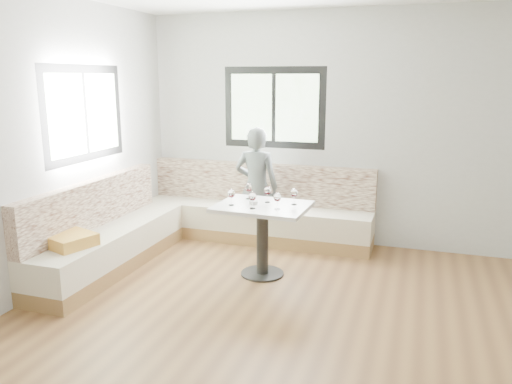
% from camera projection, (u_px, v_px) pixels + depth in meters
% --- Properties ---
extents(room, '(5.01, 5.01, 2.81)m').
position_uv_depth(room, '(288.00, 160.00, 3.75)').
color(room, brown).
rests_on(room, ground).
extents(banquette, '(2.90, 2.80, 0.95)m').
position_uv_depth(banquette, '(196.00, 224.00, 5.89)').
color(banquette, olive).
rests_on(banquette, ground).
extents(table, '(0.95, 0.75, 0.76)m').
position_uv_depth(table, '(262.00, 223.00, 5.11)').
color(table, black).
rests_on(table, ground).
extents(person, '(0.54, 0.36, 1.45)m').
position_uv_depth(person, '(257.00, 187.00, 6.03)').
color(person, '#4F5555').
rests_on(person, ground).
extents(olive_ramekin, '(0.09, 0.09, 0.04)m').
position_uv_depth(olive_ramekin, '(254.00, 202.00, 5.09)').
color(olive_ramekin, white).
rests_on(olive_ramekin, table).
extents(wine_glass_a, '(0.08, 0.08, 0.17)m').
position_uv_depth(wine_glass_a, '(231.00, 194.00, 5.02)').
color(wine_glass_a, white).
rests_on(wine_glass_a, table).
extents(wine_glass_b, '(0.08, 0.08, 0.17)m').
position_uv_depth(wine_glass_b, '(252.00, 197.00, 4.89)').
color(wine_glass_b, white).
rests_on(wine_glass_b, table).
extents(wine_glass_c, '(0.08, 0.08, 0.17)m').
position_uv_depth(wine_glass_c, '(277.00, 198.00, 4.86)').
color(wine_glass_c, white).
rests_on(wine_glass_c, table).
extents(wine_glass_d, '(0.08, 0.08, 0.17)m').
position_uv_depth(wine_glass_d, '(268.00, 191.00, 5.13)').
color(wine_glass_d, white).
rests_on(wine_glass_d, table).
extents(wine_glass_e, '(0.08, 0.08, 0.17)m').
position_uv_depth(wine_glass_e, '(294.00, 193.00, 5.04)').
color(wine_glass_e, white).
rests_on(wine_glass_e, table).
extents(wine_glass_f, '(0.08, 0.08, 0.17)m').
position_uv_depth(wine_glass_f, '(248.00, 188.00, 5.28)').
color(wine_glass_f, white).
rests_on(wine_glass_f, table).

